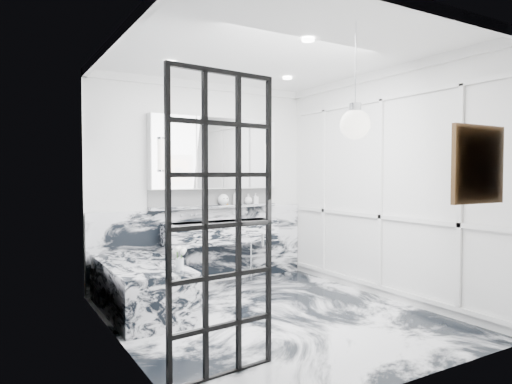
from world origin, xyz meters
TOP-DOWN VIEW (x-y plane):
  - floor at (0.00, 0.00)m, footprint 3.60×3.60m
  - ceiling at (0.00, 0.00)m, footprint 3.60×3.60m
  - wall_back at (0.00, 1.80)m, footprint 3.60×0.00m
  - wall_front at (0.00, -1.80)m, footprint 3.60×0.00m
  - wall_left at (-1.60, 0.00)m, footprint 0.00×3.60m
  - wall_right at (1.60, 0.00)m, footprint 0.00×3.60m
  - marble_clad_back at (0.00, 1.78)m, footprint 3.18×0.05m
  - marble_clad_left at (-1.59, 0.00)m, footprint 0.02×3.56m
  - panel_molding at (1.58, 0.00)m, footprint 0.03×3.40m
  - soap_bottle_a at (0.46, 1.71)m, footprint 0.08×0.08m
  - soap_bottle_b at (0.79, 1.71)m, footprint 0.07×0.08m
  - soap_bottle_c at (0.67, 1.71)m, footprint 0.14×0.14m
  - face_pot at (0.26, 1.71)m, footprint 0.16×0.16m
  - amber_bottle at (0.32, 1.71)m, footprint 0.04×0.04m
  - flower_vase at (-0.94, 0.31)m, footprint 0.08×0.08m
  - crittall_door at (-1.10, -1.01)m, footprint 0.88×0.13m
  - artwork at (0.88, -1.76)m, footprint 0.55×0.05m
  - pendant_light at (-0.04, -1.29)m, footprint 0.24×0.24m
  - trough_sink at (0.15, 1.55)m, footprint 1.60×0.45m
  - ledge at (0.15, 1.72)m, footprint 1.90×0.14m
  - subway_tile at (0.15, 1.78)m, footprint 1.90×0.03m
  - mirror_cabinet at (0.15, 1.73)m, footprint 1.90×0.16m
  - sconce_left at (-0.67, 1.63)m, footprint 0.07×0.07m
  - sconce_right at (0.97, 1.63)m, footprint 0.07×0.07m
  - bathtub at (-1.18, 0.90)m, footprint 0.75×1.65m

SIDE VIEW (x-z plane):
  - floor at x=0.00m, z-range 0.00..0.00m
  - bathtub at x=-1.18m, z-range 0.00..0.55m
  - marble_clad_back at x=0.00m, z-range 0.00..1.05m
  - flower_vase at x=-0.94m, z-range 0.55..0.67m
  - trough_sink at x=0.15m, z-range 0.58..0.88m
  - ledge at x=0.15m, z-range 1.05..1.09m
  - amber_bottle at x=0.32m, z-range 1.09..1.19m
  - crittall_door at x=-1.10m, z-range 0.00..2.28m
  - soap_bottle_c at x=0.67m, z-range 1.09..1.24m
  - face_pot at x=0.26m, z-range 1.08..1.25m
  - soap_bottle_b at x=0.79m, z-range 1.09..1.25m
  - soap_bottle_a at x=0.46m, z-range 1.09..1.29m
  - subway_tile at x=0.15m, z-range 1.09..1.32m
  - panel_molding at x=1.58m, z-range 0.15..2.45m
  - marble_clad_left at x=-1.59m, z-range 0.00..2.68m
  - wall_back at x=0.00m, z-range -0.40..3.20m
  - wall_front at x=0.00m, z-range -0.40..3.20m
  - wall_left at x=-1.60m, z-range -0.40..3.20m
  - wall_right at x=1.60m, z-range -0.40..3.20m
  - artwork at x=0.88m, z-range 1.33..1.88m
  - sconce_left at x=-0.67m, z-range 1.58..1.98m
  - sconce_right at x=0.97m, z-range 1.58..1.98m
  - mirror_cabinet at x=0.15m, z-range 1.32..2.32m
  - pendant_light at x=-0.04m, z-range 1.81..2.05m
  - ceiling at x=0.00m, z-range 2.80..2.80m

